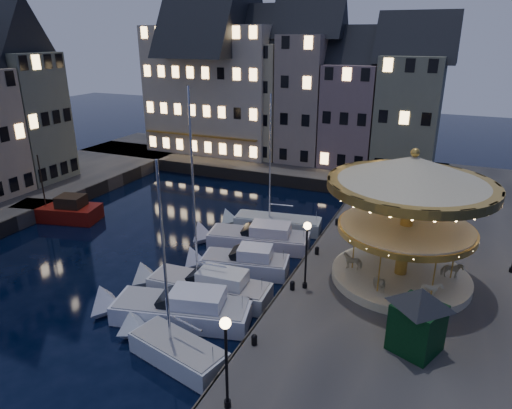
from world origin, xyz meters
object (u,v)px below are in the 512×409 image
at_px(motorboat_f, 271,223).
at_px(carousel, 410,196).
at_px(motorboat_d, 239,263).
at_px(motorboat_e, 254,238).
at_px(ticket_kiosk, 419,309).
at_px(bollard_d, 337,221).
at_px(red_fishing_boat, 59,212).
at_px(bollard_b, 292,285).
at_px(motorboat_a, 171,348).
at_px(streetlamp_a, 226,351).
at_px(streetlamp_b, 306,246).
at_px(streetlamp_c, 357,180).
at_px(motorboat_c, 203,286).
at_px(bollard_a, 254,339).
at_px(bollard_c, 317,250).
at_px(motorboat_b, 175,309).

distance_m(motorboat_f, carousel, 14.45).
relative_size(motorboat_d, motorboat_e, 0.79).
bearing_deg(motorboat_d, ticket_kiosk, -25.34).
bearing_deg(bollard_d, carousel, -50.72).
bearing_deg(red_fishing_boat, carousel, -2.77).
bearing_deg(bollard_b, motorboat_a, -122.29).
distance_m(streetlamp_a, bollard_d, 20.15).
xyz_separation_m(streetlamp_b, ticket_kiosk, (6.46, -3.27, -0.49)).
xyz_separation_m(streetlamp_c, bollard_d, (-0.60, -3.50, -2.41)).
height_order(streetlamp_c, motorboat_a, motorboat_a).
height_order(bollard_d, motorboat_c, motorboat_c).
distance_m(motorboat_a, motorboat_d, 9.42).
xyz_separation_m(bollard_a, carousel, (5.61, 9.14, 5.09)).
height_order(bollard_c, red_fishing_boat, red_fishing_boat).
xyz_separation_m(bollard_a, bollard_d, (0.00, 16.00, 0.00)).
bearing_deg(streetlamp_b, streetlamp_c, 90.00).
bearing_deg(motorboat_e, streetlamp_a, -69.47).
bearing_deg(carousel, motorboat_d, -175.68).
distance_m(bollard_a, motorboat_b, 6.08).
bearing_deg(motorboat_d, motorboat_c, -100.59).
relative_size(bollard_b, motorboat_a, 0.06).
distance_m(motorboat_a, motorboat_c, 5.87).
bearing_deg(bollard_a, motorboat_e, 114.08).
relative_size(bollard_a, ticket_kiosk, 0.15).
bearing_deg(motorboat_e, streetlamp_b, -46.14).
bearing_deg(bollard_c, bollard_b, -90.00).
height_order(streetlamp_b, streetlamp_c, same).
bearing_deg(motorboat_d, bollard_a, -60.01).
distance_m(bollard_a, bollard_b, 5.50).
bearing_deg(carousel, motorboat_e, 163.78).
bearing_deg(motorboat_d, bollard_b, -30.62).
height_order(motorboat_b, motorboat_d, same).
relative_size(bollard_c, motorboat_a, 0.06).
bearing_deg(motorboat_b, motorboat_c, 85.89).
bearing_deg(bollard_b, motorboat_f, 117.93).
relative_size(bollard_d, motorboat_e, 0.07).
xyz_separation_m(motorboat_a, motorboat_e, (-1.40, 13.43, 0.11)).
distance_m(motorboat_a, motorboat_b, 3.28).
xyz_separation_m(streetlamp_c, motorboat_b, (-6.31, -17.67, -3.37)).
height_order(bollard_a, bollard_d, same).
distance_m(streetlamp_a, streetlamp_b, 10.00).
relative_size(bollard_b, ticket_kiosk, 0.15).
height_order(motorboat_a, red_fishing_boat, motorboat_a).
relative_size(motorboat_a, carousel, 1.11).
distance_m(streetlamp_a, motorboat_b, 9.23).
distance_m(streetlamp_b, motorboat_d, 6.81).
relative_size(bollard_a, carousel, 0.06).
bearing_deg(motorboat_e, streetlamp_c, 49.24).
xyz_separation_m(bollard_b, motorboat_f, (-5.54, 10.46, -1.07)).
height_order(motorboat_a, motorboat_b, motorboat_a).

